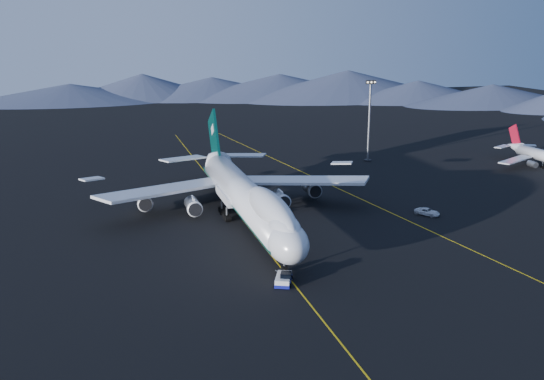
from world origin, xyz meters
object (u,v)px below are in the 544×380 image
object	(u,v)px
pushback_tug	(283,280)
service_van	(427,212)
boeing_747	(245,196)
floodlight_mast	(369,121)

from	to	relation	value
pushback_tug	service_van	world-z (taller)	pushback_tug
boeing_747	floodlight_mast	world-z (taller)	floodlight_mast
boeing_747	service_van	bearing A→B (deg)	-7.89
boeing_747	pushback_tug	xyz separation A→B (m)	(-1.50, -30.87, -5.18)
service_van	floodlight_mast	size ratio (longest dim) A/B	0.22
pushback_tug	floodlight_mast	bearing A→B (deg)	80.81
boeing_747	floodlight_mast	bearing A→B (deg)	44.37
boeing_747	service_van	xyz separation A→B (m)	(38.25, -5.30, -5.09)
service_van	floodlight_mast	bearing A→B (deg)	44.85
boeing_747	pushback_tug	world-z (taller)	boeing_747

